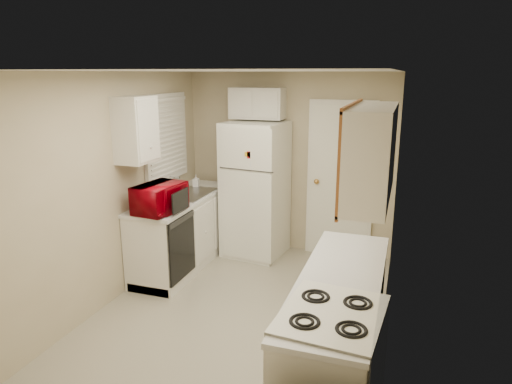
% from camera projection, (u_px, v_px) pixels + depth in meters
% --- Properties ---
extents(floor, '(3.80, 3.80, 0.00)m').
position_uv_depth(floor, '(241.00, 311.00, 4.70)').
color(floor, '#B6B09B').
rests_on(floor, ground).
extents(ceiling, '(3.80, 3.80, 0.00)m').
position_uv_depth(ceiling, '(238.00, 71.00, 4.09)').
color(ceiling, white).
rests_on(ceiling, floor).
extents(wall_left, '(3.80, 3.80, 0.00)m').
position_uv_depth(wall_left, '(116.00, 188.00, 4.83)').
color(wall_left, '#BCAE8E').
rests_on(wall_left, floor).
extents(wall_right, '(3.80, 3.80, 0.00)m').
position_uv_depth(wall_right, '(390.00, 213.00, 3.97)').
color(wall_right, '#BCAE8E').
rests_on(wall_right, floor).
extents(wall_back, '(2.80, 2.80, 0.00)m').
position_uv_depth(wall_back, '(289.00, 164.00, 6.14)').
color(wall_back, '#BCAE8E').
rests_on(wall_back, floor).
extents(wall_front, '(2.80, 2.80, 0.00)m').
position_uv_depth(wall_front, '(125.00, 282.00, 2.65)').
color(wall_front, '#BCAE8E').
rests_on(wall_front, floor).
extents(left_counter, '(0.60, 1.80, 0.90)m').
position_uv_depth(left_counter, '(183.00, 231.00, 5.75)').
color(left_counter, silver).
rests_on(left_counter, floor).
extents(dishwasher, '(0.03, 0.58, 0.72)m').
position_uv_depth(dishwasher, '(182.00, 247.00, 5.10)').
color(dishwasher, black).
rests_on(dishwasher, floor).
extents(sink, '(0.54, 0.74, 0.16)m').
position_uv_depth(sink, '(188.00, 197.00, 5.78)').
color(sink, gray).
rests_on(sink, left_counter).
extents(microwave, '(0.60, 0.38, 0.38)m').
position_uv_depth(microwave, '(160.00, 199.00, 4.98)').
color(microwave, '#83000A').
rests_on(microwave, left_counter).
extents(soap_bottle, '(0.09, 0.09, 0.17)m').
position_uv_depth(soap_bottle, '(196.00, 180.00, 6.09)').
color(soap_bottle, silver).
rests_on(soap_bottle, left_counter).
extents(window_blinds, '(0.10, 0.98, 1.08)m').
position_uv_depth(window_blinds, '(167.00, 138.00, 5.68)').
color(window_blinds, silver).
rests_on(window_blinds, wall_left).
extents(upper_cabinet_left, '(0.30, 0.45, 0.70)m').
position_uv_depth(upper_cabinet_left, '(136.00, 130.00, 4.83)').
color(upper_cabinet_left, silver).
rests_on(upper_cabinet_left, wall_left).
extents(refrigerator, '(0.82, 0.80, 1.78)m').
position_uv_depth(refrigerator, '(255.00, 190.00, 6.02)').
color(refrigerator, white).
rests_on(refrigerator, floor).
extents(cabinet_over_fridge, '(0.70, 0.30, 0.40)m').
position_uv_depth(cabinet_over_fridge, '(257.00, 103.00, 5.92)').
color(cabinet_over_fridge, silver).
rests_on(cabinet_over_fridge, wall_back).
extents(interior_door, '(0.86, 0.06, 2.08)m').
position_uv_depth(interior_door, '(340.00, 181.00, 5.93)').
color(interior_door, white).
rests_on(interior_door, floor).
extents(right_counter, '(0.60, 2.00, 0.90)m').
position_uv_depth(right_counter, '(338.00, 332.00, 3.51)').
color(right_counter, silver).
rests_on(right_counter, floor).
extents(stove, '(0.68, 0.81, 0.93)m').
position_uv_depth(stove, '(329.00, 374.00, 2.99)').
color(stove, white).
rests_on(stove, floor).
extents(upper_cabinet_right, '(0.30, 1.20, 0.70)m').
position_uv_depth(upper_cabinet_right, '(372.00, 153.00, 3.40)').
color(upper_cabinet_right, silver).
rests_on(upper_cabinet_right, wall_right).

